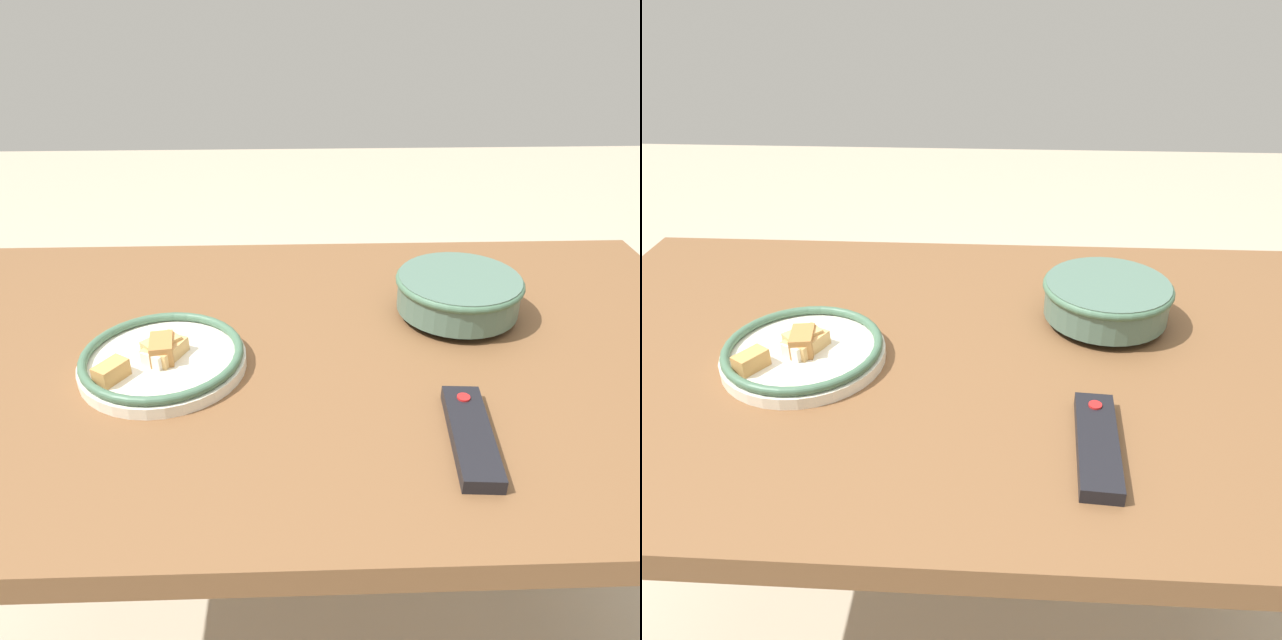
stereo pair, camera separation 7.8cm
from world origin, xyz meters
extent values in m
plane|color=#B7A88E|center=(0.00, 0.00, 0.00)|extent=(8.00, 8.00, 0.00)
cube|color=brown|center=(0.00, 0.00, 0.71)|extent=(1.38, 0.85, 0.04)
cylinder|color=brown|center=(-0.62, -0.35, 0.34)|extent=(0.06, 0.06, 0.69)
cylinder|color=brown|center=(0.62, -0.35, 0.34)|extent=(0.06, 0.06, 0.69)
cylinder|color=#4C6B5B|center=(-0.24, -0.10, 0.73)|extent=(0.09, 0.09, 0.01)
cylinder|color=#4C6B5B|center=(-0.24, -0.10, 0.77)|extent=(0.21, 0.21, 0.06)
cylinder|color=#C67A33|center=(-0.24, -0.10, 0.77)|extent=(0.19, 0.19, 0.05)
torus|color=#42664C|center=(-0.24, -0.10, 0.79)|extent=(0.22, 0.22, 0.01)
cylinder|color=silver|center=(0.24, 0.05, 0.74)|extent=(0.25, 0.25, 0.02)
torus|color=#42664C|center=(0.24, 0.05, 0.75)|extent=(0.25, 0.25, 0.01)
cube|color=tan|center=(0.24, 0.04, 0.76)|extent=(0.06, 0.06, 0.03)
cube|color=tan|center=(0.30, 0.10, 0.76)|extent=(0.05, 0.06, 0.03)
cube|color=tan|center=(0.23, 0.05, 0.76)|extent=(0.07, 0.08, 0.02)
cube|color=silver|center=(0.24, 0.05, 0.76)|extent=(0.06, 0.07, 0.02)
cube|color=#B2753D|center=(0.24, 0.05, 0.76)|extent=(0.04, 0.06, 0.03)
cube|color=black|center=(-0.19, 0.23, 0.74)|extent=(0.06, 0.19, 0.02)
cylinder|color=red|center=(-0.19, 0.17, 0.75)|extent=(0.02, 0.02, 0.00)
camera|label=1|loc=(0.03, 0.85, 1.27)|focal=35.00mm
camera|label=2|loc=(-0.05, 0.84, 1.27)|focal=35.00mm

